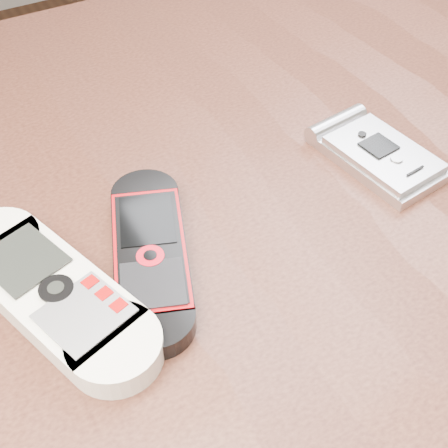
% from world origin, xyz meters
% --- Properties ---
extents(table, '(1.20, 0.80, 0.75)m').
position_xyz_m(table, '(0.00, 0.00, 0.64)').
color(table, black).
rests_on(table, ground).
extents(nokia_white, '(0.12, 0.19, 0.02)m').
position_xyz_m(nokia_white, '(-0.12, -0.00, 0.76)').
color(nokia_white, white).
rests_on(nokia_white, table).
extents(nokia_black_red, '(0.10, 0.17, 0.02)m').
position_xyz_m(nokia_black_red, '(-0.05, 0.00, 0.76)').
color(nokia_black_red, black).
rests_on(nokia_black_red, table).
extents(motorola_razr, '(0.07, 0.12, 0.02)m').
position_xyz_m(motorola_razr, '(0.15, 0.01, 0.76)').
color(motorola_razr, silver).
rests_on(motorola_razr, table).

